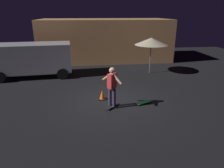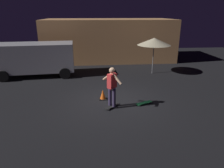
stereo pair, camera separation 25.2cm
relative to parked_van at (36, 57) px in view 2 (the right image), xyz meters
name	(u,v)px [view 2 (the right image)]	position (x,y,z in m)	size (l,w,h in m)	color
ground_plane	(112,101)	(4.37, -4.47, -1.16)	(28.00, 28.00, 0.00)	black
low_building	(109,40)	(4.89, 4.55, 0.49)	(10.41, 4.48, 3.29)	tan
parked_van	(36,57)	(0.00, 0.00, 0.00)	(4.75, 2.54, 2.03)	#B2B2B7
patio_umbrella	(154,42)	(7.41, -0.16, 0.91)	(2.10, 2.10, 2.30)	slate
skateboard_ridden	(112,106)	(4.31, -5.07, -1.11)	(0.69, 0.69, 0.07)	black
skateboard_spare	(144,103)	(5.75, -4.88, -1.11)	(0.79, 0.50, 0.07)	green
skater	(112,84)	(4.31, -5.07, -0.12)	(0.76, 0.76, 1.67)	#382D4C
traffic_cone	(103,95)	(3.97, -4.17, -0.95)	(0.34, 0.34, 0.46)	black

